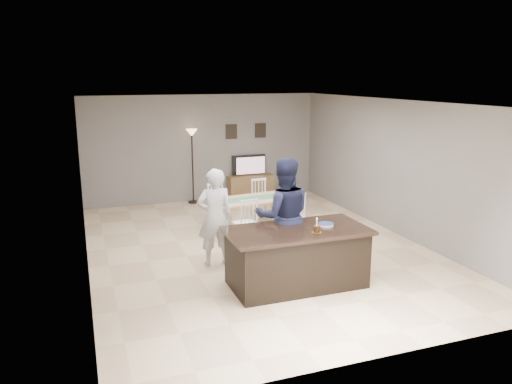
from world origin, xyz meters
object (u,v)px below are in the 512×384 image
object	(u,v)px
plate_stack	(326,224)
dining_table	(254,204)
kitchen_island	(297,257)
woman	(215,217)
television	(250,165)
man	(283,216)
birthday_cake	(317,229)
tv_console	(251,187)
floor_lamp	(192,146)

from	to	relation	value
plate_stack	dining_table	xyz separation A→B (m)	(-0.18, 2.75, -0.33)
kitchen_island	woman	xyz separation A→B (m)	(-0.94, 1.25, 0.38)
television	plate_stack	world-z (taller)	television
plate_stack	dining_table	world-z (taller)	plate_stack
woman	man	bearing A→B (deg)	145.54
woman	dining_table	xyz separation A→B (m)	(1.24, 1.51, -0.24)
birthday_cake	dining_table	bearing A→B (deg)	88.11
kitchen_island	man	size ratio (longest dim) A/B	1.13
tv_console	television	xyz separation A→B (m)	(0.00, 0.07, 0.56)
woman	man	xyz separation A→B (m)	(0.95, -0.70, 0.12)
man	floor_lamp	xyz separation A→B (m)	(-0.34, 5.04, 0.50)
dining_table	tv_console	bearing A→B (deg)	65.54
birthday_cake	plate_stack	world-z (taller)	birthday_cake
kitchen_island	woman	distance (m)	1.61
television	dining_table	xyz separation A→B (m)	(-0.90, -2.88, -0.27)
television	dining_table	bearing A→B (deg)	72.67
kitchen_island	television	size ratio (longest dim) A/B	2.35
man	dining_table	world-z (taller)	man
television	man	bearing A→B (deg)	76.81
woman	birthday_cake	distance (m)	1.89
birthday_cake	kitchen_island	bearing A→B (deg)	130.00
kitchen_island	dining_table	distance (m)	2.78
kitchen_island	plate_stack	xyz separation A→B (m)	(0.49, 0.01, 0.46)
television	birthday_cake	world-z (taller)	television
man	floor_lamp	world-z (taller)	man
tv_console	dining_table	world-z (taller)	dining_table
woman	dining_table	world-z (taller)	woman
floor_lamp	television	bearing A→B (deg)	1.87
television	woman	world-z (taller)	woman
plate_stack	woman	bearing A→B (deg)	138.93
tv_console	kitchen_island	bearing A→B (deg)	-102.16
tv_console	man	bearing A→B (deg)	-103.37
woman	birthday_cake	xyz separation A→B (m)	(1.14, -1.50, 0.12)
plate_stack	dining_table	bearing A→B (deg)	93.81
man	birthday_cake	world-z (taller)	man
woman	plate_stack	xyz separation A→B (m)	(1.43, -1.24, 0.08)
television	birthday_cake	distance (m)	5.97
kitchen_island	woman	size ratio (longest dim) A/B	1.29
birthday_cake	floor_lamp	distance (m)	5.88
dining_table	woman	bearing A→B (deg)	-136.23
man	plate_stack	world-z (taller)	man
kitchen_island	floor_lamp	world-z (taller)	floor_lamp
floor_lamp	birthday_cake	bearing A→B (deg)	-84.73
television	woman	bearing A→B (deg)	63.97
man	television	bearing A→B (deg)	-89.01
television	birthday_cake	bearing A→B (deg)	80.38
birthday_cake	plate_stack	bearing A→B (deg)	41.89
woman	television	bearing A→B (deg)	-113.87
kitchen_island	man	bearing A→B (deg)	89.29
tv_console	birthday_cake	size ratio (longest dim) A/B	5.50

